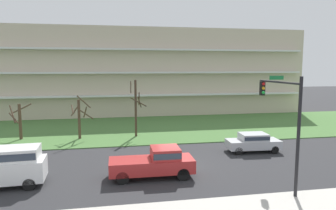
{
  "coord_description": "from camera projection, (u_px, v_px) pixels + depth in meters",
  "views": [
    {
      "loc": [
        -4.39,
        -20.92,
        7.09
      ],
      "look_at": [
        0.53,
        6.0,
        3.69
      ],
      "focal_mm": 32.69,
      "sensor_mm": 36.0,
      "label": 1
    }
  ],
  "objects": [
    {
      "name": "traffic_signal_mast",
      "position": [
        284.0,
        113.0,
        17.43
      ],
      "size": [
        0.9,
        4.54,
        6.62
      ],
      "color": "black",
      "rests_on": "ground"
    },
    {
      "name": "tree_left",
      "position": [
        80.0,
        117.0,
        29.87
      ],
      "size": [
        2.14,
        2.17,
        4.47
      ],
      "color": "#4C3828",
      "rests_on": "ground"
    },
    {
      "name": "apartment_building",
      "position": [
        140.0,
        72.0,
        48.87
      ],
      "size": [
        48.97,
        13.44,
        12.68
      ],
      "color": "beige",
      "rests_on": "ground"
    },
    {
      "name": "tree_center",
      "position": [
        136.0,
        107.0,
        30.81
      ],
      "size": [
        1.64,
        1.61,
        5.81
      ],
      "color": "#423023",
      "rests_on": "ground"
    },
    {
      "name": "sedan_silver_center_left",
      "position": [
        253.0,
        142.0,
        25.69
      ],
      "size": [
        4.5,
        2.05,
        1.57
      ],
      "rotation": [
        0.0,
        0.0,
        3.08
      ],
      "color": "#B7BABF",
      "rests_on": "ground"
    },
    {
      "name": "grass_lawn_strip",
      "position": [
        151.0,
        128.0,
        35.74
      ],
      "size": [
        80.0,
        16.0,
        0.08
      ],
      "primitive_type": "cube",
      "color": "#477238",
      "rests_on": "ground"
    },
    {
      "name": "pickup_red_near_left",
      "position": [
        155.0,
        162.0,
        19.69
      ],
      "size": [
        5.42,
        2.07,
        1.95
      ],
      "rotation": [
        0.0,
        0.0,
        -0.01
      ],
      "color": "#B22828",
      "rests_on": "ground"
    },
    {
      "name": "tree_far_left",
      "position": [
        19.0,
        120.0,
        29.71
      ],
      "size": [
        1.93,
        1.98,
        3.55
      ],
      "color": "#4C3828",
      "rests_on": "ground"
    },
    {
      "name": "ground",
      "position": [
        176.0,
        166.0,
        22.08
      ],
      "size": [
        160.0,
        160.0,
        0.0
      ],
      "primitive_type": "plane",
      "color": "#2D2D30"
    }
  ]
}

